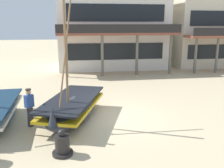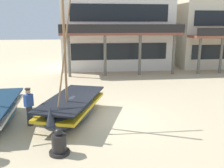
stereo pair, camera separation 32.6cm
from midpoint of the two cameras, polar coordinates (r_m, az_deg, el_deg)
The scene contains 6 objects.
ground_plane at distance 11.96m, azimuth -0.07°, elevation -7.67°, with size 120.00×120.00×0.00m, color #CCB78E.
fishing_boat_centre_large at distance 11.65m, azimuth -9.86°, elevation -5.38°, with size 3.28×5.01×5.63m.
fisherman_by_hull at distance 11.32m, azimuth -19.27°, elevation -5.24°, with size 0.41×0.41×1.68m.
capstan_winch at distance 8.86m, azimuth -12.46°, elevation -13.56°, with size 0.71×0.71×0.93m.
harbor_building_main at distance 26.08m, azimuth -0.60°, elevation 12.05°, with size 10.92×9.11×7.12m.
harbor_building_annex at distance 28.26m, azimuth 20.62°, elevation 13.88°, with size 7.46×7.34×9.67m.
Camera 1 is at (-1.81, -10.98, 4.38)m, focal length 39.61 mm.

